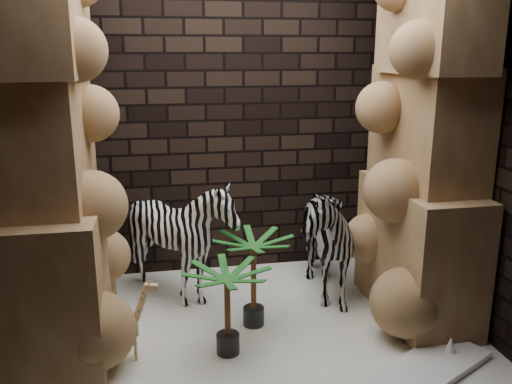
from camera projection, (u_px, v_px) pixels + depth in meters
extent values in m
plane|color=white|center=(248.00, 326.00, 4.31)|extent=(3.50, 3.50, 0.00)
plane|color=black|center=(225.00, 120.00, 5.11)|extent=(3.50, 0.00, 3.50)
plane|color=black|center=(290.00, 181.00, 2.74)|extent=(3.50, 0.00, 3.50)
plane|color=black|center=(465.00, 135.00, 4.24)|extent=(0.00, 3.00, 3.00)
imported|color=white|center=(316.00, 226.00, 4.75)|extent=(0.60, 1.09, 1.28)
imported|color=white|center=(181.00, 245.00, 4.64)|extent=(0.92, 1.14, 1.03)
cube|color=white|center=(403.00, 384.00, 3.52)|extent=(1.58, 1.09, 0.05)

